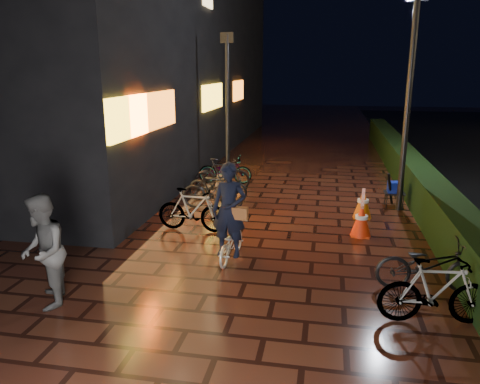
% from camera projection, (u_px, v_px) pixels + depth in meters
% --- Properties ---
extents(ground, '(80.00, 80.00, 0.00)m').
position_uv_depth(ground, '(280.00, 272.00, 8.56)').
color(ground, '#381911').
rests_on(ground, ground).
extents(hedge, '(0.70, 20.00, 1.00)m').
position_uv_depth(hedge, '(405.00, 165.00, 15.45)').
color(hedge, black).
rests_on(hedge, ground).
extents(bystander_person, '(1.00, 1.09, 1.80)m').
position_uv_depth(bystander_person, '(43.00, 252.00, 7.14)').
color(bystander_person, '#515153').
rests_on(bystander_person, ground).
extents(storefront_block, '(12.09, 22.00, 9.00)m').
position_uv_depth(storefront_block, '(89.00, 47.00, 20.02)').
color(storefront_block, black).
rests_on(storefront_block, ground).
extents(lamp_post_hedge, '(0.53, 0.20, 5.52)m').
position_uv_depth(lamp_post_hedge, '(409.00, 92.00, 11.55)').
color(lamp_post_hedge, black).
rests_on(lamp_post_hedge, ground).
extents(lamp_post_sf, '(0.45, 0.17, 4.68)m').
position_uv_depth(lamp_post_sf, '(228.00, 102.00, 14.85)').
color(lamp_post_sf, black).
rests_on(lamp_post_sf, ground).
extents(cyclist, '(0.72, 1.39, 1.94)m').
position_uv_depth(cyclist, '(230.00, 225.00, 8.90)').
color(cyclist, silver).
rests_on(cyclist, ground).
extents(traffic_barrier, '(0.58, 1.81, 0.73)m').
position_uv_depth(traffic_barrier, '(362.00, 211.00, 10.96)').
color(traffic_barrier, red).
rests_on(traffic_barrier, ground).
extents(cart_assembly, '(0.53, 0.54, 0.98)m').
position_uv_depth(cart_assembly, '(394.00, 189.00, 12.45)').
color(cart_assembly, black).
rests_on(cart_assembly, ground).
extents(parked_bikes_storefront, '(2.00, 5.24, 1.00)m').
position_uv_depth(parked_bikes_storefront, '(216.00, 184.00, 13.08)').
color(parked_bikes_storefront, black).
rests_on(parked_bikes_storefront, ground).
extents(parked_bikes_hedge, '(1.82, 1.73, 1.00)m').
position_uv_depth(parked_bikes_hedge, '(432.00, 276.00, 7.29)').
color(parked_bikes_hedge, black).
rests_on(parked_bikes_hedge, ground).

